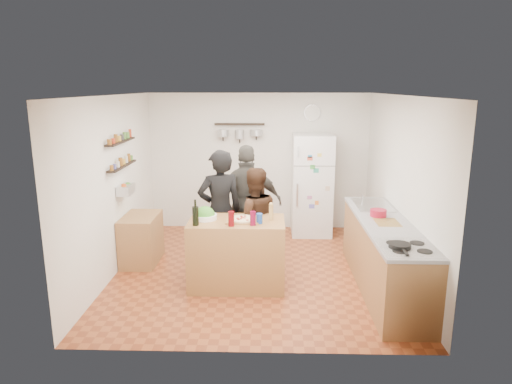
{
  "coord_description": "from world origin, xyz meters",
  "views": [
    {
      "loc": [
        0.18,
        -6.21,
        2.63
      ],
      "look_at": [
        0.0,
        0.1,
        1.15
      ],
      "focal_mm": 32.0,
      "sensor_mm": 36.0,
      "label": 1
    }
  ],
  "objects_px": {
    "wall_clock": "(312,113)",
    "salad_bowl": "(205,217)",
    "salt_canister": "(259,219)",
    "person_center": "(254,221)",
    "person_back": "(248,203)",
    "side_table": "(141,239)",
    "prep_island": "(237,253)",
    "person_left": "(220,211)",
    "red_bowl": "(378,213)",
    "pepper_mill": "(271,213)",
    "skillet": "(400,246)",
    "wine_bottle": "(196,216)",
    "counter_run": "(384,256)",
    "fridge": "(312,185)"
  },
  "relations": [
    {
      "from": "pepper_mill",
      "to": "red_bowl",
      "type": "bearing_deg",
      "value": 6.74
    },
    {
      "from": "salad_bowl",
      "to": "salt_canister",
      "type": "height_order",
      "value": "salt_canister"
    },
    {
      "from": "person_center",
      "to": "skillet",
      "type": "xyz_separation_m",
      "value": [
        1.63,
        -1.47,
        0.18
      ]
    },
    {
      "from": "person_back",
      "to": "pepper_mill",
      "type": "bearing_deg",
      "value": 105.55
    },
    {
      "from": "person_back",
      "to": "skillet",
      "type": "bearing_deg",
      "value": 126.44
    },
    {
      "from": "salad_bowl",
      "to": "person_left",
      "type": "relative_size",
      "value": 0.18
    },
    {
      "from": "prep_island",
      "to": "person_center",
      "type": "height_order",
      "value": "person_center"
    },
    {
      "from": "pepper_mill",
      "to": "person_back",
      "type": "relative_size",
      "value": 0.1
    },
    {
      "from": "salt_canister",
      "to": "person_center",
      "type": "relative_size",
      "value": 0.08
    },
    {
      "from": "fridge",
      "to": "person_left",
      "type": "bearing_deg",
      "value": -130.89
    },
    {
      "from": "salad_bowl",
      "to": "wall_clock",
      "type": "distance_m",
      "value": 3.24
    },
    {
      "from": "fridge",
      "to": "person_back",
      "type": "bearing_deg",
      "value": -131.29
    },
    {
      "from": "counter_run",
      "to": "side_table",
      "type": "height_order",
      "value": "counter_run"
    },
    {
      "from": "salt_canister",
      "to": "counter_run",
      "type": "distance_m",
      "value": 1.72
    },
    {
      "from": "skillet",
      "to": "fridge",
      "type": "xyz_separation_m",
      "value": [
        -0.65,
        3.26,
        -0.04
      ]
    },
    {
      "from": "person_back",
      "to": "red_bowl",
      "type": "height_order",
      "value": "person_back"
    },
    {
      "from": "pepper_mill",
      "to": "fridge",
      "type": "bearing_deg",
      "value": 71.6
    },
    {
      "from": "fridge",
      "to": "salad_bowl",
      "type": "bearing_deg",
      "value": -125.97
    },
    {
      "from": "red_bowl",
      "to": "salt_canister",
      "type": "bearing_deg",
      "value": -167.91
    },
    {
      "from": "person_left",
      "to": "skillet",
      "type": "xyz_separation_m",
      "value": [
        2.11,
        -1.57,
        0.06
      ]
    },
    {
      "from": "prep_island",
      "to": "fridge",
      "type": "distance_m",
      "value": 2.59
    },
    {
      "from": "wall_clock",
      "to": "skillet",
      "type": "bearing_deg",
      "value": -79.73
    },
    {
      "from": "skillet",
      "to": "counter_run",
      "type": "bearing_deg",
      "value": 84.04
    },
    {
      "from": "salad_bowl",
      "to": "red_bowl",
      "type": "bearing_deg",
      "value": 4.21
    },
    {
      "from": "salt_canister",
      "to": "person_back",
      "type": "height_order",
      "value": "person_back"
    },
    {
      "from": "person_back",
      "to": "counter_run",
      "type": "relative_size",
      "value": 0.67
    },
    {
      "from": "salad_bowl",
      "to": "salt_canister",
      "type": "distance_m",
      "value": 0.74
    },
    {
      "from": "person_back",
      "to": "red_bowl",
      "type": "distance_m",
      "value": 1.96
    },
    {
      "from": "wall_clock",
      "to": "salad_bowl",
      "type": "bearing_deg",
      "value": -122.28
    },
    {
      "from": "person_back",
      "to": "fridge",
      "type": "distance_m",
      "value": 1.65
    },
    {
      "from": "wine_bottle",
      "to": "fridge",
      "type": "xyz_separation_m",
      "value": [
        1.69,
        2.48,
        -0.13
      ]
    },
    {
      "from": "person_back",
      "to": "side_table",
      "type": "relative_size",
      "value": 2.21
    },
    {
      "from": "wall_clock",
      "to": "person_back",
      "type": "bearing_deg",
      "value": -124.73
    },
    {
      "from": "person_center",
      "to": "side_table",
      "type": "bearing_deg",
      "value": -23.62
    },
    {
      "from": "skillet",
      "to": "side_table",
      "type": "height_order",
      "value": "skillet"
    },
    {
      "from": "side_table",
      "to": "salad_bowl",
      "type": "bearing_deg",
      "value": -34.44
    },
    {
      "from": "red_bowl",
      "to": "salad_bowl",
      "type": "bearing_deg",
      "value": -175.79
    },
    {
      "from": "pepper_mill",
      "to": "skillet",
      "type": "xyz_separation_m",
      "value": [
        1.39,
        -1.05,
        -0.06
      ]
    },
    {
      "from": "salad_bowl",
      "to": "person_center",
      "type": "bearing_deg",
      "value": 34.14
    },
    {
      "from": "salt_canister",
      "to": "fridge",
      "type": "height_order",
      "value": "fridge"
    },
    {
      "from": "person_back",
      "to": "side_table",
      "type": "xyz_separation_m",
      "value": [
        -1.6,
        -0.23,
        -0.52
      ]
    },
    {
      "from": "wine_bottle",
      "to": "red_bowl",
      "type": "xyz_separation_m",
      "value": [
        2.39,
        0.44,
        -0.07
      ]
    },
    {
      "from": "red_bowl",
      "to": "fridge",
      "type": "height_order",
      "value": "fridge"
    },
    {
      "from": "salad_bowl",
      "to": "counter_run",
      "type": "bearing_deg",
      "value": -2.12
    },
    {
      "from": "prep_island",
      "to": "person_left",
      "type": "bearing_deg",
      "value": 115.94
    },
    {
      "from": "person_back",
      "to": "wall_clock",
      "type": "relative_size",
      "value": 5.89
    },
    {
      "from": "prep_island",
      "to": "pepper_mill",
      "type": "xyz_separation_m",
      "value": [
        0.45,
        0.05,
        0.55
      ]
    },
    {
      "from": "salt_canister",
      "to": "skillet",
      "type": "distance_m",
      "value": 1.77
    },
    {
      "from": "counter_run",
      "to": "wine_bottle",
      "type": "bearing_deg",
      "value": -175.71
    },
    {
      "from": "person_left",
      "to": "wine_bottle",
      "type": "bearing_deg",
      "value": 54.29
    }
  ]
}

